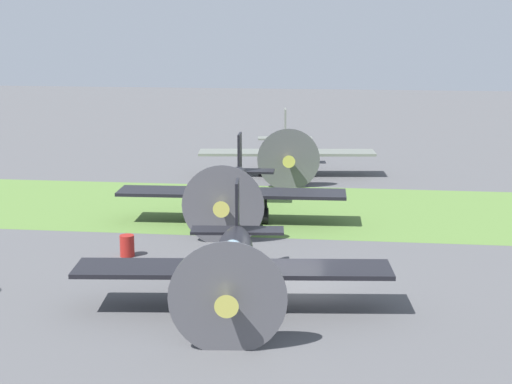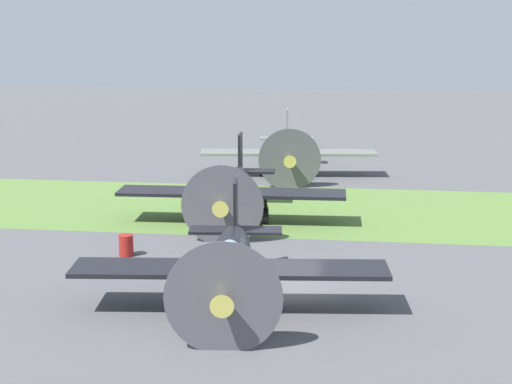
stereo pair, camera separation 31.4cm
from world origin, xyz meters
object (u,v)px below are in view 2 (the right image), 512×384
Objects in this scene: airplane_trail at (288,149)px; fuel_drum at (126,245)px; airplane_lead at (230,262)px; airplane_wingman at (232,188)px.

fuel_drum is at bearing 67.58° from airplane_trail.
airplane_trail is (0.12, -23.18, 0.02)m from airplane_lead.
airplane_lead is at bearing 83.84° from airplane_trail.
airplane_lead is 12.01× the size of fuel_drum.
airplane_lead reaches higher than fuel_drum.
airplane_trail is 12.21× the size of fuel_drum.
airplane_wingman is at bearing -87.16° from airplane_lead.
airplane_wingman is at bearing 75.46° from airplane_trail.
airplane_trail is (-1.66, -11.67, -0.01)m from airplane_wingman.
airplane_wingman is at bearing -119.04° from fuel_drum.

